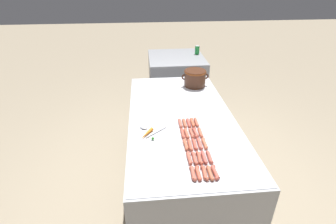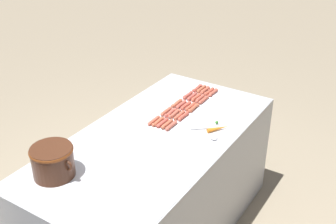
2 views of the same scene
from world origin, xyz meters
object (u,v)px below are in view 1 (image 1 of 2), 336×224
object	(u,v)px
hot_dog_0	(193,173)
hot_dog_5	(199,173)
hot_dog_11	(199,158)
hot_dog_16	(204,157)
hot_dog_4	(180,123)
hot_dog_7	(190,145)
hot_dog_9	(184,123)
hot_dog_12	(195,144)
hot_dog_13	(192,133)
hot_dog_22	(205,143)
hot_dog_23	(200,133)
bean_pot	(195,77)
hot_dog_14	(189,123)
hot_dog_10	(205,173)
hot_dog_18	(196,133)
hot_dog_3	(183,134)
back_cabinet	(176,87)
hot_dog_8	(187,133)
hot_dog_17	(200,144)
hot_dog_24	(196,122)
carrot	(147,134)
hot_dog_2	(186,145)
serving_spoon	(148,129)
hot_dog_6	(195,158)
soda_can	(197,50)
hot_dog_20	(215,172)

from	to	relation	value
hot_dog_0	hot_dog_5	world-z (taller)	same
hot_dog_11	hot_dog_16	distance (m)	0.03
hot_dog_4	hot_dog_7	size ratio (longest dim) A/B	1.00
hot_dog_9	hot_dog_12	xyz separation A→B (m)	(0.03, -0.31, 0.00)
hot_dog_13	hot_dog_5	bearing A→B (deg)	-94.37
hot_dog_5	hot_dog_22	xyz separation A→B (m)	(0.11, 0.32, 0.00)
hot_dog_7	hot_dog_9	size ratio (longest dim) A/B	1.00
hot_dog_23	bean_pot	distance (m)	1.01
hot_dog_5	hot_dog_7	size ratio (longest dim) A/B	1.00
hot_dog_14	hot_dog_7	bearing A→B (deg)	-97.20
bean_pot	hot_dog_4	bearing A→B (deg)	-108.87
hot_dog_12	hot_dog_16	size ratio (longest dim) A/B	1.00
hot_dog_10	hot_dog_11	xyz separation A→B (m)	(-0.00, 0.16, 0.00)
hot_dog_13	hot_dog_18	bearing A→B (deg)	3.12
hot_dog_0	hot_dog_18	bearing A→B (deg)	77.00
hot_dog_4	hot_dog_3	bearing A→B (deg)	-90.74
back_cabinet	hot_dog_8	bearing A→B (deg)	-94.58
hot_dog_16	hot_dog_17	world-z (taller)	same
hot_dog_3	hot_dog_24	distance (m)	0.22
hot_dog_3	hot_dog_16	xyz separation A→B (m)	(0.11, -0.31, 0.00)
hot_dog_8	carrot	xyz separation A→B (m)	(-0.33, 0.02, 0.00)
hot_dog_13	carrot	world-z (taller)	carrot
hot_dog_17	bean_pot	size ratio (longest dim) A/B	0.45
bean_pot	hot_dog_2	bearing A→B (deg)	-104.04
hot_dog_3	hot_dog_16	size ratio (longest dim) A/B	1.00
hot_dog_13	hot_dog_17	world-z (taller)	same
hot_dog_10	hot_dog_11	world-z (taller)	same
hot_dog_18	serving_spoon	xyz separation A→B (m)	(-0.39, 0.10, -0.01)
hot_dog_6	bean_pot	distance (m)	1.34
hot_dog_2	hot_dog_10	distance (m)	0.33
hot_dog_6	hot_dog_14	distance (m)	0.48
hot_dog_0	hot_dog_14	world-z (taller)	same
hot_dog_2	soda_can	bearing A→B (deg)	76.68
hot_dog_3	hot_dog_10	xyz separation A→B (m)	(0.08, -0.47, 0.00)
back_cabinet	hot_dog_18	distance (m)	1.96
hot_dog_3	hot_dog_11	size ratio (longest dim) A/B	1.00
hot_dog_6	hot_dog_18	size ratio (longest dim) A/B	1.00
hot_dog_8	hot_dog_13	xyz separation A→B (m)	(0.04, 0.00, 0.00)
hot_dog_6	soda_can	size ratio (longest dim) A/B	1.12
hot_dog_7	hot_dog_11	distance (m)	0.16
hot_dog_14	hot_dog_11	bearing A→B (deg)	-90.31
hot_dog_13	hot_dog_14	bearing A→B (deg)	89.22
hot_dog_4	hot_dog_7	bearing A→B (deg)	-84.14
hot_dog_10	hot_dog_22	size ratio (longest dim) A/B	1.00
back_cabinet	bean_pot	bearing A→B (deg)	-83.70
hot_dog_18	bean_pot	size ratio (longest dim) A/B	0.44
hot_dog_3	hot_dog_5	distance (m)	0.47
hot_dog_20	hot_dog_23	distance (m)	0.48
hot_dog_7	hot_dog_18	distance (m)	0.18
hot_dog_3	hot_dog_4	bearing A→B (deg)	89.26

